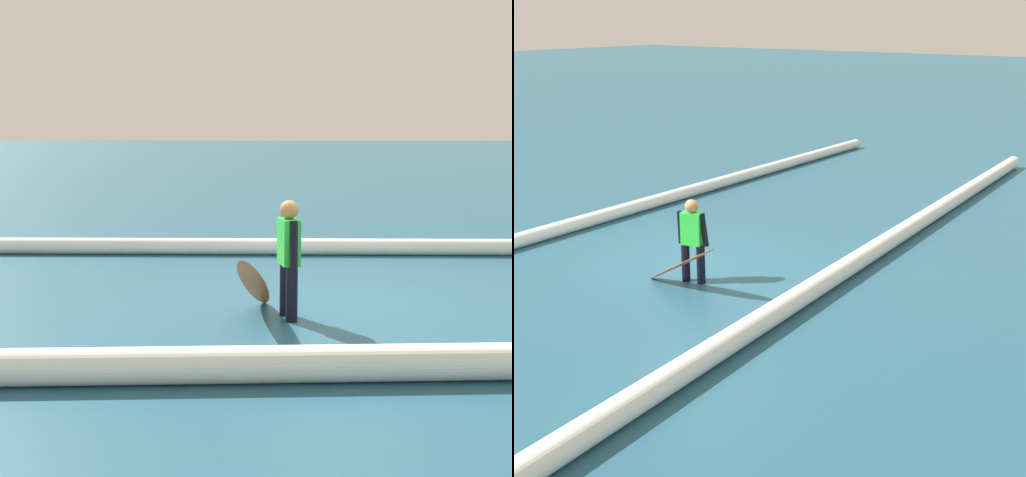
# 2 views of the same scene
# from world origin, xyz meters

# --- Properties ---
(ground_plane) EXTENTS (138.82, 138.82, 0.00)m
(ground_plane) POSITION_xyz_m (0.00, 0.00, 0.00)
(ground_plane) COLOR #255870
(surfer) EXTENTS (0.28, 0.55, 1.40)m
(surfer) POSITION_xyz_m (0.79, 0.63, 0.78)
(surfer) COLOR black
(surfer) RESTS_ON ground_plane
(surfboard) EXTENTS (0.50, 1.63, 0.90)m
(surfboard) POSITION_xyz_m (1.20, 0.73, 0.44)
(surfboard) COLOR #E55926
(surfboard) RESTS_ON ground_plane
(wave_crest_foreground) EXTENTS (20.49, 0.40, 0.29)m
(wave_crest_foreground) POSITION_xyz_m (-1.64, -3.32, 0.14)
(wave_crest_foreground) COLOR white
(wave_crest_foreground) RESTS_ON ground_plane
(wave_crest_midground) EXTENTS (25.17, 1.81, 0.34)m
(wave_crest_midground) POSITION_xyz_m (0.96, 2.67, 0.17)
(wave_crest_midground) COLOR white
(wave_crest_midground) RESTS_ON ground_plane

